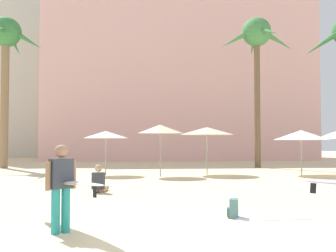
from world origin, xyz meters
TOP-DOWN VIEW (x-y plane):
  - ground at (0.00, 0.00)m, footprint 120.00×120.00m
  - hotel_pink at (4.03, 33.15)m, footprint 24.25×11.90m
  - hotel_tower_gray at (-9.74, 40.72)m, footprint 18.39×8.10m
  - palm_tree_far_left at (-8.50, 19.50)m, footprint 5.01×5.07m
  - palm_tree_left at (7.56, 18.45)m, footprint 5.02×5.18m
  - cafe_umbrella_0 at (3.25, 13.40)m, footprint 2.72×2.72m
  - cafe_umbrella_2 at (-1.82, 13.50)m, footprint 2.22×2.22m
  - cafe_umbrella_4 at (0.81, 12.56)m, footprint 2.19×2.19m
  - cafe_umbrella_5 at (7.88, 12.65)m, footprint 2.75×2.75m
  - beach_towel at (2.46, 2.09)m, footprint 1.81×0.99m
  - backpack at (1.60, 2.03)m, footprint 0.31×0.34m
  - person_far_left at (-1.93, 1.02)m, footprint 2.00×2.80m
  - person_near_right at (-1.65, 6.82)m, footprint 0.53×0.97m

SIDE VIEW (x-z plane):
  - ground at x=0.00m, z-range 0.00..0.00m
  - beach_towel at x=2.46m, z-range 0.00..0.01m
  - backpack at x=1.60m, z-range -0.01..0.41m
  - person_near_right at x=-1.65m, z-range -0.14..0.78m
  - person_far_left at x=-1.93m, z-range 0.08..1.70m
  - cafe_umbrella_5 at x=7.88m, z-range 0.87..3.12m
  - cafe_umbrella_2 at x=-1.82m, z-range 0.92..3.11m
  - cafe_umbrella_0 at x=3.25m, z-range 1.01..3.41m
  - cafe_umbrella_4 at x=0.81m, z-range 1.03..3.51m
  - hotel_pink at x=4.03m, z-range 0.00..14.46m
  - palm_tree_far_left at x=-8.50m, z-range 2.94..12.55m
  - palm_tree_left at x=7.56m, z-range 3.23..12.94m
  - hotel_tower_gray at x=-9.74m, z-range 0.00..27.16m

